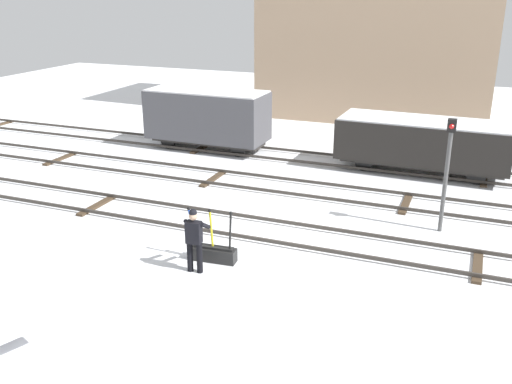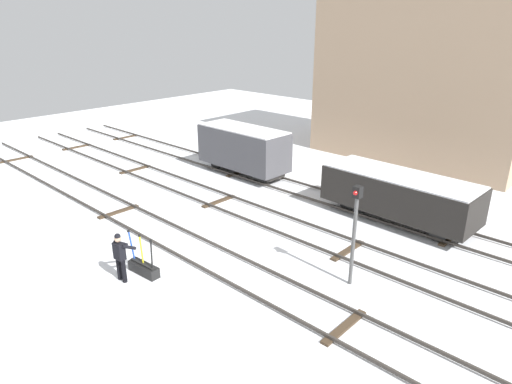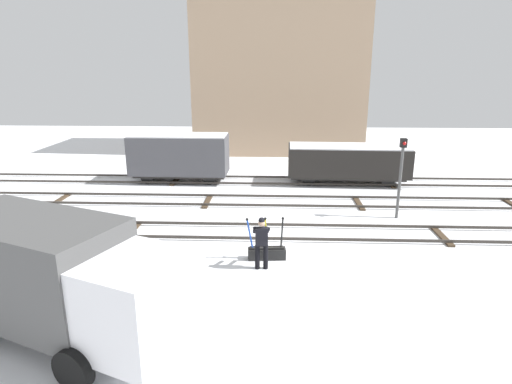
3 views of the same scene
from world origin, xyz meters
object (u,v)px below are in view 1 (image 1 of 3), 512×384
rail_worker (194,236)px  signal_post (447,163)px  switch_lever_frame (213,252)px  freight_car_mid_siding (207,116)px  freight_car_far_end (423,142)px

rail_worker → signal_post: bearing=37.0°
switch_lever_frame → freight_car_mid_siding: (-4.94, 9.75, 1.24)m
freight_car_far_end → freight_car_mid_siding: (-9.11, 0.00, 0.27)m
freight_car_far_end → freight_car_mid_siding: size_ratio=1.22×
switch_lever_frame → rail_worker: bearing=-107.0°
freight_car_mid_siding → rail_worker: bearing=-64.7°
signal_post → freight_car_far_end: (-1.21, 5.54, -0.88)m
rail_worker → freight_car_far_end: size_ratio=0.27×
signal_post → freight_car_mid_siding: signal_post is taller
signal_post → freight_car_mid_siding: 11.73m
switch_lever_frame → freight_car_far_end: freight_car_far_end is taller
signal_post → freight_car_far_end: 5.74m
rail_worker → switch_lever_frame: bearing=73.0°
signal_post → freight_car_far_end: size_ratio=0.52×
switch_lever_frame → freight_car_mid_siding: bearing=112.2°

